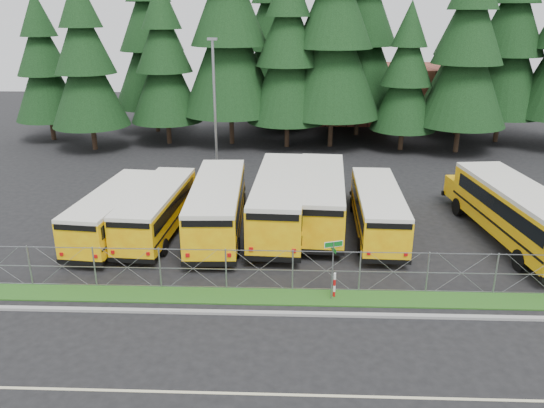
{
  "coord_description": "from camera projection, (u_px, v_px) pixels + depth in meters",
  "views": [
    {
      "loc": [
        -1.15,
        -22.28,
        11.98
      ],
      "look_at": [
        -2.11,
        4.0,
        2.32
      ],
      "focal_mm": 35.0,
      "sensor_mm": 36.0,
      "label": 1
    }
  ],
  "objects": [
    {
      "name": "conifer_1",
      "position": [
        85.0,
        65.0,
        45.83
      ],
      "size": [
        6.79,
        6.79,
        15.01
      ],
      "primitive_type": null,
      "color": "black",
      "rests_on": "ground"
    },
    {
      "name": "conifer_8",
      "position": [
        509.0,
        46.0,
        48.18
      ],
      "size": [
        8.03,
        8.03,
        17.77
      ],
      "primitive_type": null,
      "color": "black",
      "rests_on": "ground"
    },
    {
      "name": "light_standard",
      "position": [
        215.0,
        104.0,
        38.85
      ],
      "size": [
        0.7,
        0.35,
        10.14
      ],
      "color": "gray",
      "rests_on": "ground"
    },
    {
      "name": "bus_1",
      "position": [
        118.0,
        212.0,
        29.61
      ],
      "size": [
        3.42,
        10.36,
        2.66
      ],
      "primitive_type": null,
      "rotation": [
        0.0,
        0.0,
        -0.1
      ],
      "color": "orange",
      "rests_on": "ground"
    },
    {
      "name": "curb",
      "position": [
        316.0,
        314.0,
        22.06
      ],
      "size": [
        50.0,
        0.25,
        0.12
      ],
      "primitive_type": "cube",
      "color": "gray",
      "rests_on": "ground"
    },
    {
      "name": "ground",
      "position": [
        313.0,
        280.0,
        24.99
      ],
      "size": [
        120.0,
        120.0,
        0.0
      ],
      "primitive_type": "plane",
      "color": "black",
      "rests_on": "ground"
    },
    {
      "name": "conifer_13",
      "position": [
        466.0,
        46.0,
        51.3
      ],
      "size": [
        7.84,
        7.84,
        17.34
      ],
      "primitive_type": null,
      "color": "black",
      "rests_on": "ground"
    },
    {
      "name": "conifer_6",
      "position": [
        406.0,
        78.0,
        46.08
      ],
      "size": [
        5.79,
        5.79,
        12.81
      ],
      "primitive_type": null,
      "color": "black",
      "rests_on": "ground"
    },
    {
      "name": "road_lane_line",
      "position": [
        322.0,
        396.0,
        17.49
      ],
      "size": [
        50.0,
        0.12,
        0.01
      ],
      "primitive_type": "cube",
      "color": "beige",
      "rests_on": "ground"
    },
    {
      "name": "street_sign",
      "position": [
        333.0,
        258.0,
        22.57
      ],
      "size": [
        0.8,
        0.53,
        2.81
      ],
      "color": "gray",
      "rests_on": "ground"
    },
    {
      "name": "conifer_4",
      "position": [
        288.0,
        57.0,
        46.56
      ],
      "size": [
        7.33,
        7.33,
        16.21
      ],
      "primitive_type": null,
      "color": "black",
      "rests_on": "ground"
    },
    {
      "name": "bus_east",
      "position": [
        513.0,
        214.0,
        28.71
      ],
      "size": [
        4.22,
        12.43,
        3.19
      ],
      "primitive_type": null,
      "rotation": [
        0.0,
        0.0,
        0.11
      ],
      "color": "orange",
      "rests_on": "ground"
    },
    {
      "name": "conifer_7",
      "position": [
        467.0,
        54.0,
        44.6
      ],
      "size": [
        7.69,
        7.69,
        17.01
      ],
      "primitive_type": null,
      "color": "black",
      "rests_on": "ground"
    },
    {
      "name": "bus_3",
      "position": [
        218.0,
        207.0,
        29.95
      ],
      "size": [
        3.21,
        11.65,
        3.03
      ],
      "primitive_type": null,
      "rotation": [
        0.0,
        0.0,
        0.04
      ],
      "color": "orange",
      "rests_on": "ground"
    },
    {
      "name": "striped_bollard",
      "position": [
        334.0,
        285.0,
        23.27
      ],
      "size": [
        0.11,
        0.11,
        1.2
      ],
      "primitive_type": "cylinder",
      "color": "#B20C0C",
      "rests_on": "ground"
    },
    {
      "name": "bus_4",
      "position": [
        281.0,
        201.0,
        30.6
      ],
      "size": [
        3.48,
        12.27,
        3.18
      ],
      "primitive_type": null,
      "rotation": [
        0.0,
        0.0,
        -0.05
      ],
      "color": "orange",
      "rests_on": "ground"
    },
    {
      "name": "bus_6",
      "position": [
        377.0,
        211.0,
        29.82
      ],
      "size": [
        2.83,
        10.41,
        2.71
      ],
      "primitive_type": null,
      "rotation": [
        0.0,
        0.0,
        -0.04
      ],
      "color": "orange",
      "rests_on": "ground"
    },
    {
      "name": "conifer_11",
      "position": [
        273.0,
        41.0,
        54.31
      ],
      "size": [
        8.08,
        8.08,
        17.86
      ],
      "primitive_type": null,
      "color": "black",
      "rests_on": "ground"
    },
    {
      "name": "conifer_3",
      "position": [
        229.0,
        34.0,
        47.1
      ],
      "size": [
        8.98,
        8.98,
        19.85
      ],
      "primitive_type": null,
      "color": "black",
      "rests_on": "ground"
    },
    {
      "name": "conifer_2",
      "position": [
        164.0,
        64.0,
        48.05
      ],
      "size": [
        6.67,
        6.67,
        14.74
      ],
      "primitive_type": null,
      "color": "black",
      "rests_on": "ground"
    },
    {
      "name": "chainlink_fence",
      "position": [
        315.0,
        271.0,
        23.71
      ],
      "size": [
        44.0,
        0.1,
        2.0
      ],
      "primitive_type": null,
      "color": "gray",
      "rests_on": "ground"
    },
    {
      "name": "bus_5",
      "position": [
        320.0,
        199.0,
        31.2
      ],
      "size": [
        3.53,
        11.79,
        3.05
      ],
      "primitive_type": null,
      "rotation": [
        0.0,
        0.0,
        -0.07
      ],
      "color": "orange",
      "rests_on": "ground"
    },
    {
      "name": "conifer_10",
      "position": [
        151.0,
        42.0,
        52.45
      ],
      "size": [
        8.16,
        8.16,
        18.05
      ],
      "primitive_type": null,
      "color": "black",
      "rests_on": "ground"
    },
    {
      "name": "conifer_5",
      "position": [
        334.0,
        37.0,
        46.15
      ],
      "size": [
        8.83,
        8.83,
        19.53
      ],
      "primitive_type": null,
      "color": "black",
      "rests_on": "ground"
    },
    {
      "name": "brick_building",
      "position": [
        353.0,
        92.0,
        61.28
      ],
      "size": [
        22.0,
        10.0,
        6.0
      ],
      "primitive_type": "cube",
      "color": "brown",
      "rests_on": "ground"
    },
    {
      "name": "conifer_0",
      "position": [
        44.0,
        68.0,
        49.69
      ],
      "size": [
        6.22,
        6.22,
        13.75
      ],
      "primitive_type": null,
      "color": "black",
      "rests_on": "ground"
    },
    {
      "name": "grass_verge",
      "position": [
        315.0,
        298.0,
        23.39
      ],
      "size": [
        50.0,
        1.4,
        0.06
      ],
      "primitive_type": "cube",
      "color": "#1F4B15",
      "rests_on": "ground"
    },
    {
      "name": "bus_2",
      "position": [
        159.0,
        210.0,
        29.9
      ],
      "size": [
        3.09,
        10.42,
        2.7
      ],
      "primitive_type": null,
      "rotation": [
        0.0,
        0.0,
        -0.06
      ],
      "color": "orange",
      "rests_on": "ground"
    },
    {
      "name": "conifer_12",
      "position": [
        361.0,
        35.0,
        50.68
      ],
      "size": [
        8.77,
        8.77,
        19.4
      ],
      "primitive_type": null,
      "color": "black",
      "rests_on": "ground"
    }
  ]
}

